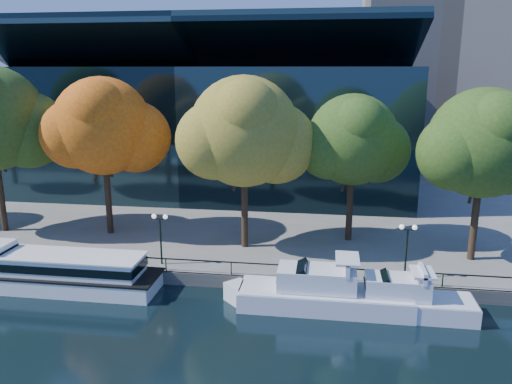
% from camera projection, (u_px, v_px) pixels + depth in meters
% --- Properties ---
extents(ground, '(160.00, 160.00, 0.00)m').
position_uv_depth(ground, '(152.00, 302.00, 34.72)').
color(ground, black).
rests_on(ground, ground).
extents(promenade, '(90.00, 67.08, 1.00)m').
position_uv_depth(promenade, '(241.00, 181.00, 69.55)').
color(promenade, slate).
rests_on(promenade, ground).
extents(railing, '(88.20, 0.08, 0.99)m').
position_uv_depth(railing, '(166.00, 259.00, 37.38)').
color(railing, black).
rests_on(railing, promenade).
extents(convention_building, '(50.00, 24.57, 21.43)m').
position_uv_depth(convention_building, '(204.00, 127.00, 63.77)').
color(convention_building, black).
rests_on(convention_building, ground).
extents(tour_boat, '(16.99, 3.79, 3.22)m').
position_uv_depth(tour_boat, '(50.00, 270.00, 36.72)').
color(tour_boat, white).
rests_on(tour_boat, ground).
extents(cruiser_near, '(12.83, 3.31, 3.72)m').
position_uv_depth(cruiser_near, '(317.00, 292.00, 33.65)').
color(cruiser_near, white).
rests_on(cruiser_near, ground).
extents(cruiser_far, '(10.24, 2.84, 3.34)m').
position_uv_depth(cruiser_far, '(396.00, 299.00, 32.79)').
color(cruiser_far, white).
rests_on(cruiser_far, ground).
extents(tree_2, '(10.81, 8.87, 14.20)m').
position_uv_depth(tree_2, '(105.00, 128.00, 43.90)').
color(tree_2, black).
rests_on(tree_2, promenade).
extents(tree_3, '(11.29, 9.25, 14.36)m').
position_uv_depth(tree_3, '(246.00, 134.00, 40.37)').
color(tree_3, black).
rests_on(tree_3, promenade).
extents(tree_4, '(9.71, 7.97, 12.83)m').
position_uv_depth(tree_4, '(355.00, 142.00, 42.26)').
color(tree_4, black).
rests_on(tree_4, promenade).
extents(tree_5, '(10.46, 8.58, 13.52)m').
position_uv_depth(tree_5, '(486.00, 146.00, 37.63)').
color(tree_5, black).
rests_on(tree_5, promenade).
extents(lamp_1, '(1.26, 0.36, 4.03)m').
position_uv_depth(lamp_1, '(160.00, 227.00, 38.19)').
color(lamp_1, black).
rests_on(lamp_1, promenade).
extents(lamp_2, '(1.26, 0.36, 4.03)m').
position_uv_depth(lamp_2, '(407.00, 239.00, 35.64)').
color(lamp_2, black).
rests_on(lamp_2, promenade).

